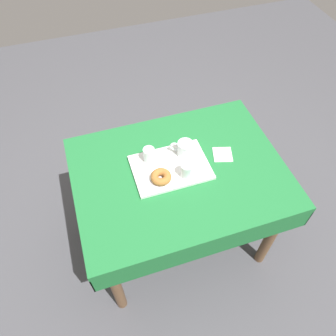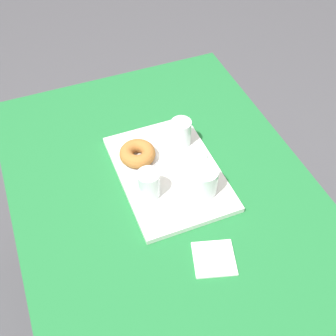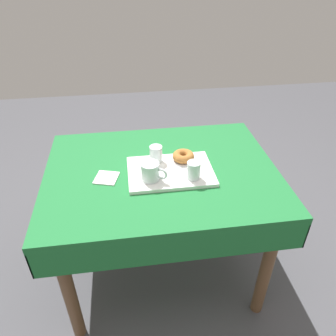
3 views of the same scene
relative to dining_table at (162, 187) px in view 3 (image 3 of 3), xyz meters
The scene contains 9 objects.
ground_plane 0.66m from the dining_table, ahead, with size 6.00×6.00×0.00m, color #47474C.
dining_table is the anchor object (origin of this frame).
serving_tray 0.13m from the dining_table, 140.78° to the left, with size 0.42×0.29×0.02m, color white.
tea_mug_left 0.20m from the dining_table, 56.89° to the left, with size 0.12×0.09×0.09m.
water_glass_near 0.25m from the dining_table, 140.79° to the left, with size 0.06×0.06×0.09m.
water_glass_far 0.18m from the dining_table, 68.77° to the right, with size 0.06×0.06×0.09m.
donut_plate_left 0.18m from the dining_table, 161.84° to the right, with size 0.12×0.12×0.01m, color silver.
sugar_donut_left 0.20m from the dining_table, 161.84° to the right, with size 0.11×0.11×0.04m, color #A3662D.
paper_napkin 0.30m from the dining_table, ahead, with size 0.11×0.11×0.01m, color white.
Camera 3 is at (0.16, 1.33, 1.72)m, focal length 34.75 mm.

